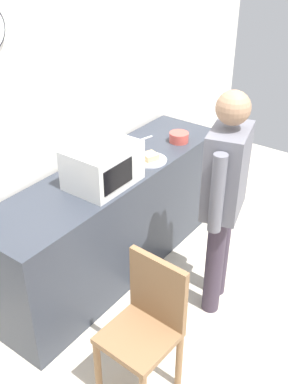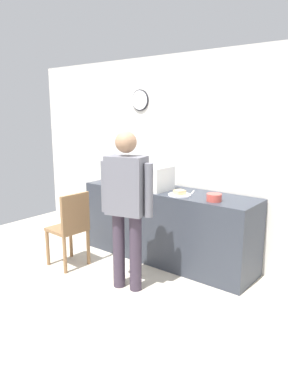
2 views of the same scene
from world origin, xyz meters
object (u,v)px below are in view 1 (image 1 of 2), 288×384
(microwave, at_px, (103,165))
(fork_utensil, at_px, (144,139))
(salad_bowl, at_px, (179,137))
(spoon_utensil, at_px, (130,151))
(wooden_chair, at_px, (147,323))
(person_standing, at_px, (224,191))
(sandwich_plate, at_px, (150,159))

(microwave, height_order, fork_utensil, microwave)
(microwave, bearing_deg, salad_bowl, -3.20)
(salad_bowl, height_order, spoon_utensil, salad_bowl)
(fork_utensil, height_order, spoon_utensil, same)
(wooden_chair, bearing_deg, person_standing, 0.60)
(sandwich_plate, relative_size, salad_bowl, 1.61)
(sandwich_plate, xyz_separation_m, wooden_chair, (-1.08, -0.75, -0.42))
(salad_bowl, xyz_separation_m, fork_utensil, (-0.13, 0.27, -0.04))
(salad_bowl, bearing_deg, fork_utensil, 116.18)
(microwave, bearing_deg, wooden_chair, -125.79)
(salad_bowl, xyz_separation_m, wooden_chair, (-1.52, -0.76, -0.44))
(fork_utensil, xyz_separation_m, person_standing, (-0.48, -1.03, 0.06))
(person_standing, relative_size, wooden_chair, 1.81)
(person_standing, bearing_deg, wooden_chair, -179.40)
(microwave, relative_size, fork_utensil, 2.94)
(spoon_utensil, distance_m, wooden_chair, 1.55)
(sandwich_plate, xyz_separation_m, spoon_utensil, (0.04, 0.23, -0.02))
(sandwich_plate, xyz_separation_m, salad_bowl, (0.44, 0.01, 0.02))
(salad_bowl, relative_size, person_standing, 0.10)
(salad_bowl, relative_size, wooden_chair, 0.18)
(fork_utensil, distance_m, wooden_chair, 1.78)
(salad_bowl, relative_size, fork_utensil, 0.98)
(sandwich_plate, height_order, person_standing, person_standing)
(wooden_chair, bearing_deg, salad_bowl, 26.68)
(sandwich_plate, distance_m, fork_utensil, 0.42)
(fork_utensil, relative_size, person_standing, 0.10)
(sandwich_plate, height_order, spoon_utensil, sandwich_plate)
(spoon_utensil, height_order, person_standing, person_standing)
(wooden_chair, bearing_deg, sandwich_plate, 34.92)
(sandwich_plate, relative_size, person_standing, 0.16)
(microwave, distance_m, spoon_utensil, 0.58)
(person_standing, bearing_deg, fork_utensil, 64.97)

